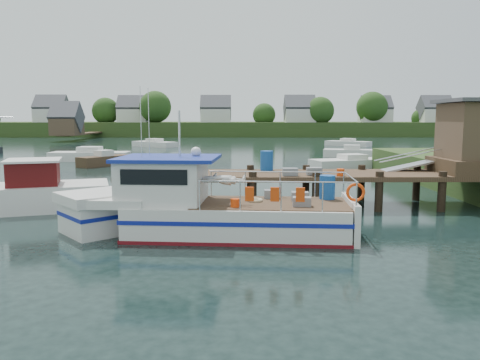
{
  "coord_description": "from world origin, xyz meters",
  "views": [
    {
      "loc": [
        -1.21,
        -19.47,
        3.67
      ],
      "look_at": [
        -1.0,
        -1.5,
        1.3
      ],
      "focal_mm": 35.0,
      "sensor_mm": 36.0,
      "label": 1
    }
  ],
  "objects_px": {
    "moored_a": "(90,156)",
    "moored_c": "(352,162)",
    "moored_b": "(352,153)",
    "dock": "(419,153)",
    "lobster_boat": "(201,208)",
    "moored_far": "(348,143)",
    "moored_rowboat": "(104,160)",
    "work_boat": "(10,194)",
    "moored_d": "(155,144)"
  },
  "relations": [
    {
      "from": "dock",
      "to": "work_boat",
      "type": "xyz_separation_m",
      "value": [
        -16.64,
        -1.04,
        -1.56
      ]
    },
    {
      "from": "moored_b",
      "to": "moored_d",
      "type": "height_order",
      "value": "moored_b"
    },
    {
      "from": "lobster_boat",
      "to": "moored_far",
      "type": "xyz_separation_m",
      "value": [
        16.36,
        48.34,
        -0.47
      ]
    },
    {
      "from": "dock",
      "to": "moored_rowboat",
      "type": "xyz_separation_m",
      "value": [
        -17.89,
        16.96,
        -1.79
      ]
    },
    {
      "from": "moored_b",
      "to": "dock",
      "type": "bearing_deg",
      "value": -116.99
    },
    {
      "from": "moored_rowboat",
      "to": "moored_a",
      "type": "distance_m",
      "value": 5.04
    },
    {
      "from": "work_boat",
      "to": "moored_rowboat",
      "type": "bearing_deg",
      "value": 77.03
    },
    {
      "from": "moored_rowboat",
      "to": "moored_b",
      "type": "distance_m",
      "value": 22.86
    },
    {
      "from": "dock",
      "to": "work_boat",
      "type": "height_order",
      "value": "dock"
    },
    {
      "from": "moored_rowboat",
      "to": "work_boat",
      "type": "bearing_deg",
      "value": -108.14
    },
    {
      "from": "lobster_boat",
      "to": "moored_c",
      "type": "height_order",
      "value": "lobster_boat"
    },
    {
      "from": "moored_rowboat",
      "to": "moored_d",
      "type": "relative_size",
      "value": 0.66
    },
    {
      "from": "moored_rowboat",
      "to": "moored_far",
      "type": "distance_m",
      "value": 36.72
    },
    {
      "from": "moored_far",
      "to": "moored_c",
      "type": "distance_m",
      "value": 28.57
    },
    {
      "from": "moored_a",
      "to": "moored_d",
      "type": "distance_m",
      "value": 20.37
    },
    {
      "from": "dock",
      "to": "lobster_boat",
      "type": "distance_m",
      "value": 10.17
    },
    {
      "from": "moored_d",
      "to": "moored_b",
      "type": "bearing_deg",
      "value": -60.41
    },
    {
      "from": "dock",
      "to": "moored_c",
      "type": "height_order",
      "value": "dock"
    },
    {
      "from": "moored_b",
      "to": "moored_d",
      "type": "xyz_separation_m",
      "value": [
        -21.65,
        16.61,
        -0.03
      ]
    },
    {
      "from": "lobster_boat",
      "to": "moored_b",
      "type": "xyz_separation_m",
      "value": [
        12.28,
        29.95,
        -0.41
      ]
    },
    {
      "from": "moored_far",
      "to": "moored_d",
      "type": "bearing_deg",
      "value": -152.2
    },
    {
      "from": "moored_rowboat",
      "to": "dock",
      "type": "bearing_deg",
      "value": -65.58
    },
    {
      "from": "moored_b",
      "to": "work_boat",
      "type": "bearing_deg",
      "value": -146.72
    },
    {
      "from": "work_boat",
      "to": "moored_far",
      "type": "distance_m",
      "value": 50.62
    },
    {
      "from": "dock",
      "to": "moored_b",
      "type": "distance_m",
      "value": 25.32
    },
    {
      "from": "moored_d",
      "to": "work_boat",
      "type": "bearing_deg",
      "value": -110.89
    },
    {
      "from": "lobster_boat",
      "to": "moored_c",
      "type": "distance_m",
      "value": 22.79
    },
    {
      "from": "work_boat",
      "to": "moored_b",
      "type": "relative_size",
      "value": 1.46
    },
    {
      "from": "moored_c",
      "to": "dock",
      "type": "bearing_deg",
      "value": -102.48
    },
    {
      "from": "moored_far",
      "to": "moored_a",
      "type": "relative_size",
      "value": 0.88
    },
    {
      "from": "dock",
      "to": "work_boat",
      "type": "relative_size",
      "value": 2.05
    },
    {
      "from": "moored_rowboat",
      "to": "moored_b",
      "type": "height_order",
      "value": "moored_rowboat"
    },
    {
      "from": "dock",
      "to": "lobster_boat",
      "type": "relative_size",
      "value": 1.71
    },
    {
      "from": "moored_far",
      "to": "moored_b",
      "type": "bearing_deg",
      "value": -78.67
    },
    {
      "from": "moored_rowboat",
      "to": "moored_a",
      "type": "height_order",
      "value": "moored_a"
    },
    {
      "from": "dock",
      "to": "moored_rowboat",
      "type": "height_order",
      "value": "dock"
    },
    {
      "from": "moored_b",
      "to": "moored_c",
      "type": "distance_m",
      "value": 9.73
    },
    {
      "from": "work_boat",
      "to": "moored_a",
      "type": "bearing_deg",
      "value": 82.42
    },
    {
      "from": "lobster_boat",
      "to": "moored_a",
      "type": "relative_size",
      "value": 1.45
    },
    {
      "from": "work_boat",
      "to": "moored_rowboat",
      "type": "height_order",
      "value": "work_boat"
    },
    {
      "from": "lobster_boat",
      "to": "moored_b",
      "type": "relative_size",
      "value": 1.74
    },
    {
      "from": "dock",
      "to": "lobster_boat",
      "type": "bearing_deg",
      "value": -150.68
    },
    {
      "from": "moored_b",
      "to": "moored_far",
      "type": "bearing_deg",
      "value": 58.47
    },
    {
      "from": "moored_a",
      "to": "moored_far",
      "type": "bearing_deg",
      "value": 58.73
    },
    {
      "from": "lobster_boat",
      "to": "moored_d",
      "type": "relative_size",
      "value": 1.51
    },
    {
      "from": "lobster_boat",
      "to": "work_boat",
      "type": "relative_size",
      "value": 1.2
    },
    {
      "from": "moored_far",
      "to": "moored_c",
      "type": "xyz_separation_m",
      "value": [
        -6.41,
        -27.84,
        -0.0
      ]
    },
    {
      "from": "moored_c",
      "to": "moored_d",
      "type": "distance_m",
      "value": 32.44
    },
    {
      "from": "dock",
      "to": "moored_a",
      "type": "height_order",
      "value": "dock"
    },
    {
      "from": "moored_a",
      "to": "moored_c",
      "type": "height_order",
      "value": "moored_a"
    }
  ]
}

